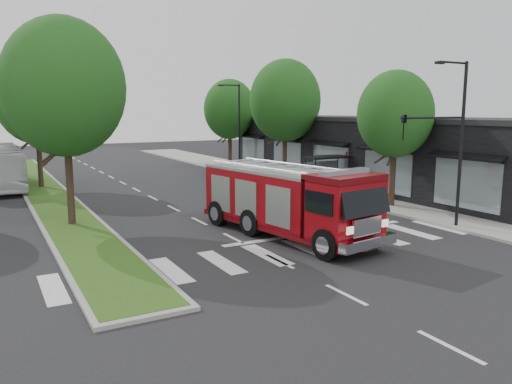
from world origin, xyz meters
TOP-DOWN VIEW (x-y plane):
  - ground at (0.00, 0.00)m, footprint 140.00×140.00m
  - sidewalk_right at (12.50, 10.00)m, footprint 5.00×80.00m
  - median at (-6.00, 18.00)m, footprint 3.00×50.00m
  - storefront_row at (17.00, 10.00)m, footprint 8.00×30.00m
  - bus_shelter at (11.20, 8.15)m, footprint 3.20×1.60m
  - tree_right_near at (11.50, 2.00)m, footprint 4.40×4.40m
  - tree_right_mid at (11.50, 14.00)m, footprint 5.60×5.60m
  - tree_right_far at (11.50, 24.00)m, footprint 5.00×5.00m
  - tree_median_near at (-6.00, 6.00)m, footprint 5.80×5.80m
  - tree_median_far at (-6.00, 20.00)m, footprint 5.60×5.60m
  - streetlight_right_near at (9.61, -3.50)m, footprint 4.08×0.22m
  - streetlight_right_far at (10.35, 20.00)m, footprint 2.11×0.20m
  - fire_engine at (2.37, -0.77)m, footprint 4.42×10.19m
  - city_bus at (-8.51, 21.62)m, footprint 2.72×11.52m

SIDE VIEW (x-z plane):
  - ground at x=0.00m, z-range 0.00..0.00m
  - sidewalk_right at x=12.50m, z-range 0.00..0.15m
  - median at x=-6.00m, z-range 0.00..0.16m
  - city_bus at x=-8.51m, z-range 0.00..3.21m
  - fire_engine at x=2.37m, z-range -0.07..3.35m
  - bus_shelter at x=11.20m, z-range 0.73..3.34m
  - storefront_row at x=17.00m, z-range 0.00..5.00m
  - streetlight_right_far at x=10.35m, z-range 0.48..8.48m
  - streetlight_right_near at x=9.61m, z-range 0.67..8.67m
  - tree_right_near at x=11.50m, z-range 1.48..9.53m
  - tree_right_far at x=11.50m, z-range 1.47..10.20m
  - tree_right_mid at x=11.50m, z-range 1.63..11.35m
  - tree_median_far at x=-6.00m, z-range 1.63..11.35m
  - tree_median_near at x=-6.00m, z-range 1.73..11.89m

